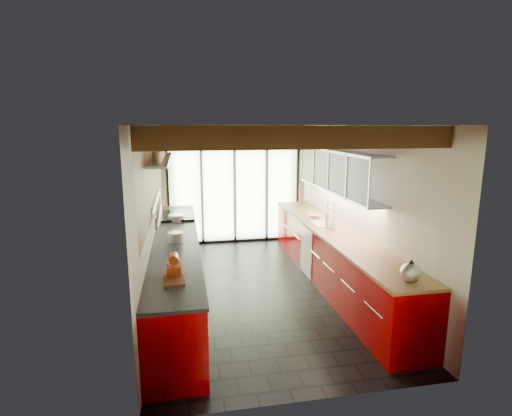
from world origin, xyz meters
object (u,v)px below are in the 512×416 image
Objects in this scene: soap_bottle at (333,224)px; bowl at (315,216)px; stand_mixer at (174,266)px; paper_towel at (328,219)px; kettle at (411,271)px.

soap_bottle reaches higher than bowl.
paper_towel is (2.54, 1.80, 0.02)m from stand_mixer.
stand_mixer reaches higher than soap_bottle.
paper_towel is at bearing -90.00° from bowl.
kettle is 2.28m from soap_bottle.
paper_towel is at bearing 90.00° from kettle.
paper_towel is 0.22m from soap_bottle.
soap_bottle is (0.00, 2.28, -0.03)m from kettle.
stand_mixer is 0.97× the size of paper_towel.
paper_towel reaches higher than soap_bottle.
soap_bottle is at bearing 31.82° from stand_mixer.
stand_mixer is 2.99m from soap_bottle.
bowl is (0.00, 0.90, -0.07)m from soap_bottle.
stand_mixer is 2.64m from kettle.
paper_towel reaches higher than bowl.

